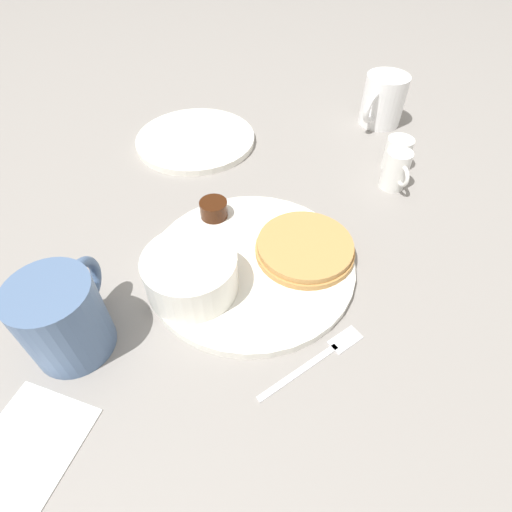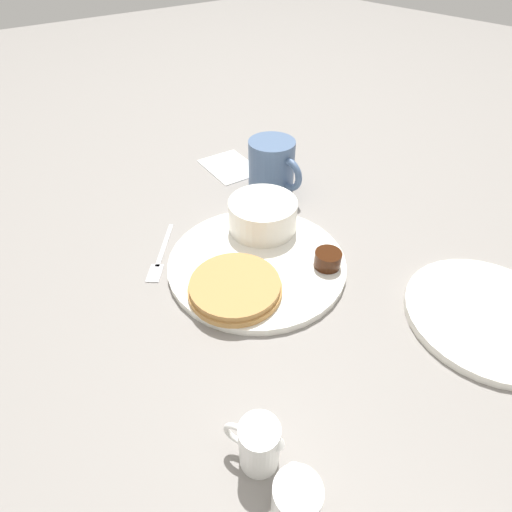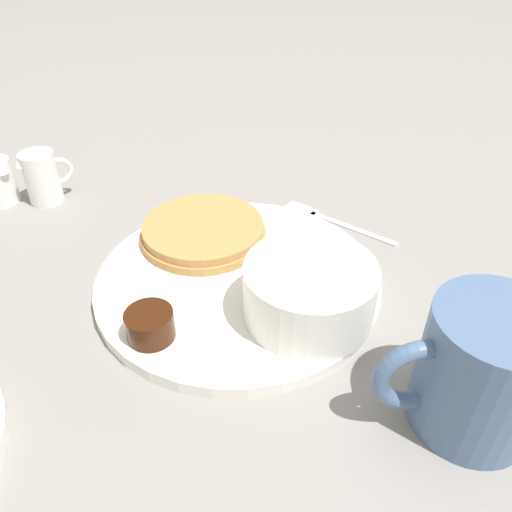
{
  "view_description": "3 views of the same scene",
  "coord_description": "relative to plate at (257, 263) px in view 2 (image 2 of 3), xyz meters",
  "views": [
    {
      "loc": [
        0.35,
        0.09,
        0.41
      ],
      "look_at": [
        -0.0,
        0.01,
        0.02
      ],
      "focal_mm": 28.0,
      "sensor_mm": 36.0,
      "label": 1
    },
    {
      "loc": [
        -0.36,
        0.29,
        0.42
      ],
      "look_at": [
        -0.01,
        0.01,
        0.04
      ],
      "focal_mm": 28.0,
      "sensor_mm": 36.0,
      "label": 2
    },
    {
      "loc": [
        -0.01,
        -0.38,
        0.32
      ],
      "look_at": [
        0.02,
        -0.0,
        0.04
      ],
      "focal_mm": 35.0,
      "sensor_mm": 36.0,
      "label": 3
    }
  ],
  "objects": [
    {
      "name": "ground_plane",
      "position": [
        0.0,
        0.0,
        -0.01
      ],
      "size": [
        4.0,
        4.0,
        0.0
      ],
      "primitive_type": "plane",
      "color": "gray"
    },
    {
      "name": "bowl",
      "position": [
        0.06,
        -0.06,
        0.03
      ],
      "size": [
        0.11,
        0.11,
        0.05
      ],
      "color": "white",
      "rests_on": "plate"
    },
    {
      "name": "syrup_cup",
      "position": [
        -0.08,
        -0.08,
        0.02
      ],
      "size": [
        0.04,
        0.04,
        0.03
      ],
      "color": "#38190A",
      "rests_on": "plate"
    },
    {
      "name": "far_plate",
      "position": [
        -0.28,
        -0.18,
        0.0
      ],
      "size": [
        0.22,
        0.22,
        0.01
      ],
      "color": "white",
      "rests_on": "ground_plane"
    },
    {
      "name": "napkin",
      "position": [
        0.28,
        -0.15,
        -0.0
      ],
      "size": [
        0.14,
        0.11,
        0.0
      ],
      "color": "white",
      "rests_on": "ground_plane"
    },
    {
      "name": "plate",
      "position": [
        0.0,
        0.0,
        0.0
      ],
      "size": [
        0.28,
        0.28,
        0.01
      ],
      "color": "white",
      "rests_on": "ground_plane"
    },
    {
      "name": "fork",
      "position": [
        0.11,
        0.11,
        -0.0
      ],
      "size": [
        0.12,
        0.11,
        0.0
      ],
      "color": "silver",
      "rests_on": "ground_plane"
    },
    {
      "name": "butter_ramekin",
      "position": [
        0.06,
        -0.09,
        0.02
      ],
      "size": [
        0.04,
        0.04,
        0.04
      ],
      "color": "white",
      "rests_on": "plate"
    },
    {
      "name": "coffee_mug",
      "position": [
        0.16,
        -0.17,
        0.04
      ],
      "size": [
        0.12,
        0.09,
        0.1
      ],
      "color": "slate",
      "rests_on": "ground_plane"
    },
    {
      "name": "creamer_pitcher_far",
      "position": [
        -0.29,
        0.19,
        0.02
      ],
      "size": [
        0.06,
        0.05,
        0.06
      ],
      "color": "white",
      "rests_on": "ground_plane"
    },
    {
      "name": "creamer_pitcher_near",
      "position": [
        -0.23,
        0.18,
        0.03
      ],
      "size": [
        0.06,
        0.04,
        0.07
      ],
      "color": "white",
      "rests_on": "ground_plane"
    },
    {
      "name": "pancake_stack",
      "position": [
        -0.03,
        0.07,
        0.01
      ],
      "size": [
        0.13,
        0.13,
        0.02
      ],
      "color": "#B78447",
      "rests_on": "plate"
    }
  ]
}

